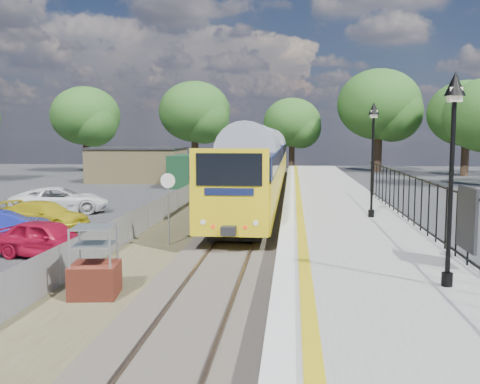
# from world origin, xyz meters

# --- Properties ---
(ground) EXTENTS (120.00, 120.00, 0.00)m
(ground) POSITION_xyz_m (0.00, 0.00, 0.00)
(ground) COLOR #2D2D30
(ground) RESTS_ON ground
(track_bed) EXTENTS (5.90, 80.00, 0.29)m
(track_bed) POSITION_xyz_m (-0.47, 9.67, 0.09)
(track_bed) COLOR #473F38
(track_bed) RESTS_ON ground
(platform) EXTENTS (5.00, 70.00, 0.90)m
(platform) POSITION_xyz_m (4.20, 8.00, 0.45)
(platform) COLOR gray
(platform) RESTS_ON ground
(platform_edge) EXTENTS (0.90, 70.00, 0.01)m
(platform_edge) POSITION_xyz_m (2.14, 8.00, 0.90)
(platform_edge) COLOR silver
(platform_edge) RESTS_ON platform
(victorian_lamp_south) EXTENTS (0.44, 0.44, 4.60)m
(victorian_lamp_south) POSITION_xyz_m (5.50, -4.00, 4.30)
(victorian_lamp_south) COLOR black
(victorian_lamp_south) RESTS_ON platform
(victorian_lamp_north) EXTENTS (0.44, 0.44, 4.60)m
(victorian_lamp_north) POSITION_xyz_m (5.30, 6.00, 4.30)
(victorian_lamp_north) COLOR black
(victorian_lamp_north) RESTS_ON platform
(palisade_fence) EXTENTS (0.12, 26.00, 2.00)m
(palisade_fence) POSITION_xyz_m (6.55, 2.24, 1.84)
(palisade_fence) COLOR black
(palisade_fence) RESTS_ON platform
(wire_fence) EXTENTS (0.06, 52.00, 1.20)m
(wire_fence) POSITION_xyz_m (-4.20, 12.00, 0.60)
(wire_fence) COLOR #999EA3
(wire_fence) RESTS_ON ground
(outbuilding) EXTENTS (10.80, 10.10, 3.12)m
(outbuilding) POSITION_xyz_m (-10.91, 31.21, 1.52)
(outbuilding) COLOR tan
(outbuilding) RESTS_ON ground
(tree_line) EXTENTS (56.80, 43.80, 11.88)m
(tree_line) POSITION_xyz_m (1.40, 42.00, 6.61)
(tree_line) COLOR #332319
(tree_line) RESTS_ON ground
(train) EXTENTS (2.82, 40.83, 3.51)m
(train) POSITION_xyz_m (0.00, 22.51, 2.34)
(train) COLOR gold
(train) RESTS_ON ground
(brick_plinth) EXTENTS (1.32, 1.32, 1.90)m
(brick_plinth) POSITION_xyz_m (-2.90, -2.77, 0.91)
(brick_plinth) COLOR maroon
(brick_plinth) RESTS_ON ground
(speed_sign) EXTENTS (0.56, 0.11, 2.78)m
(speed_sign) POSITION_xyz_m (-2.50, 3.72, 1.89)
(speed_sign) COLOR #999EA3
(speed_sign) RESTS_ON ground
(car_red) EXTENTS (4.07, 2.34, 1.30)m
(car_red) POSITION_xyz_m (-6.22, 1.56, 0.65)
(car_red) COLOR #B41030
(car_red) RESTS_ON ground
(car_blue) EXTENTS (3.81, 2.66, 1.19)m
(car_blue) POSITION_xyz_m (-9.30, 4.26, 0.60)
(car_blue) COLOR #1B27A4
(car_blue) RESTS_ON ground
(car_yellow) EXTENTS (4.57, 2.73, 1.24)m
(car_yellow) POSITION_xyz_m (-8.91, 6.93, 0.62)
(car_yellow) COLOR gold
(car_yellow) RESTS_ON ground
(car_white) EXTENTS (5.57, 3.85, 1.41)m
(car_white) POSITION_xyz_m (-10.35, 11.75, 0.71)
(car_white) COLOR white
(car_white) RESTS_ON ground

